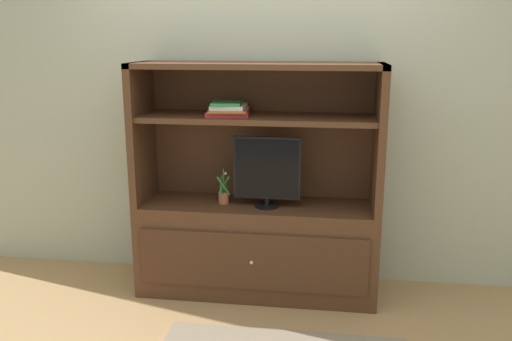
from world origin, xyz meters
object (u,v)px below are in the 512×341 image
at_px(tv_monitor, 267,170).
at_px(magazine_stack, 228,109).
at_px(media_console, 257,223).
at_px(potted_plant, 224,196).

height_order(tv_monitor, magazine_stack, magazine_stack).
distance_m(media_console, magazine_stack, 0.82).
relative_size(media_console, tv_monitor, 3.42).
bearing_deg(tv_monitor, magazine_stack, 168.85).
bearing_deg(magazine_stack, tv_monitor, -11.15).
xyz_separation_m(tv_monitor, magazine_stack, (-0.27, 0.05, 0.40)).
height_order(media_console, potted_plant, media_console).
distance_m(media_console, tv_monitor, 0.41).
relative_size(potted_plant, magazine_stack, 0.70).
bearing_deg(potted_plant, magazine_stack, 16.34).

